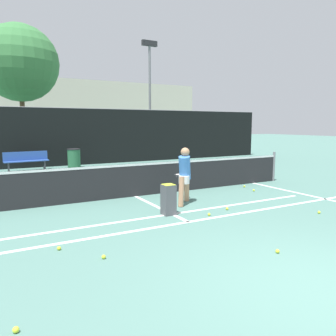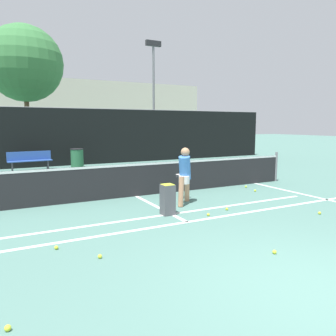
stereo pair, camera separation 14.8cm
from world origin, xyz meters
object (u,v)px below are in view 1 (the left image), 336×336
object	(u,v)px
trash_bin	(74,158)
player_practicing	(184,173)
courtside_bench	(26,160)
parked_car	(50,148)
ball_hopper	(168,199)

from	to	relation	value
trash_bin	player_practicing	bearing A→B (deg)	-83.74
courtside_bench	parked_car	bearing A→B (deg)	65.21
courtside_bench	parked_car	distance (m)	5.24
courtside_bench	parked_car	xyz separation A→B (m)	(1.81, 4.92, 0.16)
player_practicing	trash_bin	world-z (taller)	player_practicing
player_practicing	trash_bin	bearing A→B (deg)	51.01
courtside_bench	parked_car	size ratio (longest dim) A/B	0.44
courtside_bench	player_practicing	bearing A→B (deg)	-75.16
parked_car	ball_hopper	bearing A→B (deg)	-88.71
ball_hopper	courtside_bench	distance (m)	9.59
player_practicing	ball_hopper	world-z (taller)	player_practicing
parked_car	player_practicing	bearing A→B (deg)	-84.84
ball_hopper	parked_car	bearing A→B (deg)	91.29
ball_hopper	parked_car	world-z (taller)	parked_car
trash_bin	parked_car	distance (m)	4.97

